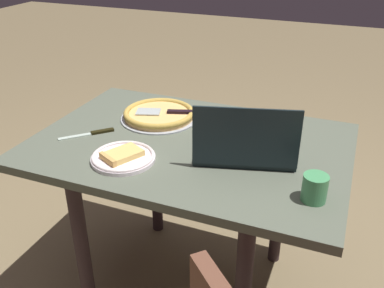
{
  "coord_description": "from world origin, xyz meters",
  "views": [
    {
      "loc": [
        0.54,
        -1.32,
        1.47
      ],
      "look_at": [
        0.04,
        -0.07,
        0.77
      ],
      "focal_mm": 39.79,
      "sensor_mm": 36.0,
      "label": 1
    }
  ],
  "objects_px": {
    "laptop": "(245,148)",
    "pizza_tray": "(159,114)",
    "pizza_plate": "(123,157)",
    "table_knife": "(92,133)",
    "dining_table": "(190,164)",
    "drink_cup": "(315,188)"
  },
  "relations": [
    {
      "from": "laptop",
      "to": "pizza_tray",
      "type": "relative_size",
      "value": 1.21
    },
    {
      "from": "pizza_plate",
      "to": "pizza_tray",
      "type": "xyz_separation_m",
      "value": [
        -0.04,
        0.37,
        0.01
      ]
    },
    {
      "from": "laptop",
      "to": "pizza_tray",
      "type": "xyz_separation_m",
      "value": [
        -0.43,
        0.21,
        -0.03
      ]
    },
    {
      "from": "laptop",
      "to": "table_knife",
      "type": "relative_size",
      "value": 2.34
    },
    {
      "from": "dining_table",
      "to": "laptop",
      "type": "xyz_separation_m",
      "value": [
        0.23,
        -0.06,
        0.15
      ]
    },
    {
      "from": "dining_table",
      "to": "pizza_tray",
      "type": "relative_size",
      "value": 3.64
    },
    {
      "from": "laptop",
      "to": "drink_cup",
      "type": "xyz_separation_m",
      "value": [
        0.26,
        -0.16,
        -0.01
      ]
    },
    {
      "from": "laptop",
      "to": "pizza_plate",
      "type": "relative_size",
      "value": 1.74
    },
    {
      "from": "pizza_tray",
      "to": "pizza_plate",
      "type": "bearing_deg",
      "value": -84.24
    },
    {
      "from": "pizza_plate",
      "to": "pizza_tray",
      "type": "height_order",
      "value": "pizza_tray"
    },
    {
      "from": "dining_table",
      "to": "drink_cup",
      "type": "bearing_deg",
      "value": -23.9
    },
    {
      "from": "pizza_plate",
      "to": "laptop",
      "type": "bearing_deg",
      "value": 22.24
    },
    {
      "from": "dining_table",
      "to": "pizza_plate",
      "type": "distance_m",
      "value": 0.29
    },
    {
      "from": "laptop",
      "to": "pizza_tray",
      "type": "height_order",
      "value": "laptop"
    },
    {
      "from": "dining_table",
      "to": "drink_cup",
      "type": "relative_size",
      "value": 13.9
    },
    {
      "from": "pizza_plate",
      "to": "pizza_tray",
      "type": "distance_m",
      "value": 0.37
    },
    {
      "from": "pizza_plate",
      "to": "table_knife",
      "type": "relative_size",
      "value": 1.34
    },
    {
      "from": "laptop",
      "to": "pizza_plate",
      "type": "xyz_separation_m",
      "value": [
        -0.39,
        -0.16,
        -0.03
      ]
    },
    {
      "from": "laptop",
      "to": "table_knife",
      "type": "bearing_deg",
      "value": -177.68
    },
    {
      "from": "laptop",
      "to": "table_knife",
      "type": "distance_m",
      "value": 0.61
    },
    {
      "from": "laptop",
      "to": "drink_cup",
      "type": "relative_size",
      "value": 4.61
    },
    {
      "from": "dining_table",
      "to": "pizza_tray",
      "type": "height_order",
      "value": "pizza_tray"
    }
  ]
}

